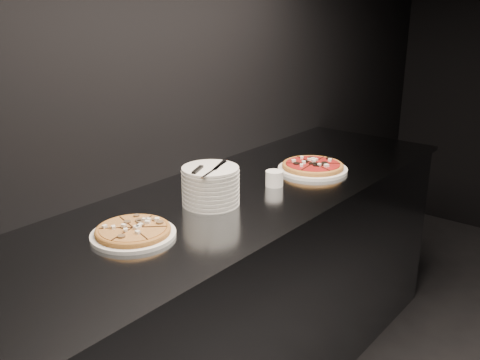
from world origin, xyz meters
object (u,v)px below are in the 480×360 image
Objects in this scene: plate_stack at (211,186)px; counter at (240,292)px; pizza_tomato at (313,167)px; ramekin at (274,178)px; cutlery at (209,168)px; pizza_mushroom at (133,232)px.

counter is at bearing 86.00° from plate_stack.
pizza_tomato is 4.93× the size of ramekin.
cutlery reaches higher than pizza_tomato.
cutlery is (0.01, 0.37, 0.13)m from pizza_mushroom.
counter is 0.65m from pizza_tomato.
pizza_mushroom is (-0.01, -0.55, 0.48)m from counter.
plate_stack is (-0.00, 0.38, 0.06)m from pizza_mushroom.
counter is 7.83× the size of pizza_mushroom.
cutlery is 3.10× the size of ramekin.
pizza_tomato is 1.59× the size of cutlery.
plate_stack is 2.92× the size of ramekin.
plate_stack is at bearing -98.18° from pizza_tomato.
cutlery reaches higher than ramekin.
cutlery is (-0.00, -0.18, 0.61)m from counter.
pizza_tomato is (0.07, 0.43, 0.48)m from counter.
plate_stack is 0.94× the size of cutlery.
ramekin is (-0.02, -0.28, 0.01)m from pizza_tomato.
plate_stack is 0.33m from ramekin.
ramekin reaches higher than pizza_tomato.
pizza_tomato is at bearing 86.57° from ramekin.
pizza_tomato is at bearing 80.24° from counter.
ramekin is at bearing 69.54° from counter.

